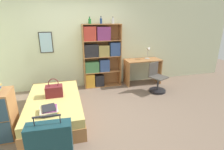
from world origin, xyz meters
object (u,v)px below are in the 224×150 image
(bed, at_px, (55,107))
(suitcase, at_px, (51,147))
(desk_lamp, at_px, (149,50))
(bottle_brown, at_px, (101,21))
(handbag, at_px, (54,91))
(bottle_green, at_px, (90,21))
(bottle_clear, at_px, (113,21))
(desk, at_px, (143,67))
(book_stack_on_bed, at_px, (49,110))
(desk_chair, at_px, (157,83))
(bookcase, at_px, (99,56))

(bed, xyz_separation_m, suitcase, (0.00, -1.41, 0.14))
(bed, xyz_separation_m, desk_lamp, (2.80, 1.36, 0.83))
(suitcase, distance_m, bottle_brown, 3.50)
(handbag, distance_m, desk_lamp, 3.11)
(suitcase, xyz_separation_m, bottle_brown, (1.33, 2.84, 1.56))
(bottle_green, bearing_deg, bottle_clear, -0.65)
(bottle_clear, bearing_deg, desk, -7.80)
(bottle_green, distance_m, desk_lamp, 1.98)
(book_stack_on_bed, bearing_deg, bottle_brown, 55.91)
(bed, height_order, bottle_green, bottle_green)
(suitcase, distance_m, desk_lamp, 4.00)
(book_stack_on_bed, height_order, desk_chair, desk_chair)
(handbag, xyz_separation_m, desk, (2.58, 1.23, -0.02))
(bottle_green, height_order, desk_lamp, bottle_green)
(desk_lamp, distance_m, desk_chair, 1.09)
(bottle_clear, height_order, desk_chair, bottle_clear)
(suitcase, bearing_deg, desk_chair, 36.54)
(suitcase, xyz_separation_m, desk_chair, (2.72, 2.02, -0.10))
(bookcase, xyz_separation_m, desk_lamp, (1.55, -0.06, 0.09))
(book_stack_on_bed, distance_m, suitcase, 0.81)
(suitcase, xyz_separation_m, desk, (2.60, 2.71, 0.17))
(suitcase, bearing_deg, book_stack_on_bed, 93.77)
(handbag, xyz_separation_m, desk_chair, (2.71, 0.53, -0.29))
(book_stack_on_bed, distance_m, desk_chair, 3.04)
(handbag, bearing_deg, desk_lamp, 24.74)
(bookcase, distance_m, bottle_brown, 0.97)
(bed, bearing_deg, book_stack_on_bed, -94.54)
(book_stack_on_bed, height_order, desk, desk)
(handbag, relative_size, suitcase, 0.47)
(handbag, distance_m, suitcase, 1.50)
(book_stack_on_bed, bearing_deg, bottle_green, 62.43)
(bottle_clear, distance_m, desk_lamp, 1.42)
(bookcase, bearing_deg, desk, -4.94)
(handbag, bearing_deg, desk, 25.45)
(bed, relative_size, book_stack_on_bed, 5.51)
(bookcase, bearing_deg, bottle_clear, 1.47)
(handbag, xyz_separation_m, bottle_brown, (1.32, 1.35, 1.36))
(handbag, bearing_deg, suitcase, -90.48)
(suitcase, bearing_deg, bookcase, 66.14)
(bottle_brown, bearing_deg, bottle_green, 178.40)
(bed, xyz_separation_m, desk, (2.60, 1.30, 0.31))
(suitcase, xyz_separation_m, bottle_clear, (1.67, 2.84, 1.55))
(desk_chair, bearing_deg, desk, 100.09)
(handbag, bearing_deg, bookcase, 47.34)
(bed, height_order, bookcase, bookcase)
(bed, relative_size, bottle_brown, 9.52)
(bookcase, distance_m, desk, 1.41)
(bookcase, xyz_separation_m, desk, (1.34, -0.12, -0.42))
(bottle_green, bearing_deg, suitcase, -109.67)
(handbag, height_order, desk, handbag)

